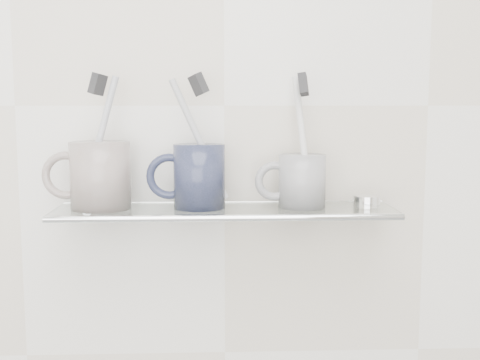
{
  "coord_description": "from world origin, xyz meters",
  "views": [
    {
      "loc": [
        -0.01,
        0.16,
        1.26
      ],
      "look_at": [
        0.02,
        1.04,
        1.14
      ],
      "focal_mm": 45.0,
      "sensor_mm": 36.0,
      "label": 1
    }
  ],
  "objects_px": {
    "mug_left": "(100,175)",
    "mug_right": "(302,181)",
    "shelf_glass": "(225,211)",
    "mug_center": "(199,176)"
  },
  "relations": [
    {
      "from": "mug_left",
      "to": "mug_right",
      "type": "bearing_deg",
      "value": -1.3
    },
    {
      "from": "mug_right",
      "to": "shelf_glass",
      "type": "bearing_deg",
      "value": -174.76
    },
    {
      "from": "shelf_glass",
      "to": "mug_right",
      "type": "height_order",
      "value": "mug_right"
    },
    {
      "from": "mug_left",
      "to": "mug_right",
      "type": "height_order",
      "value": "mug_left"
    },
    {
      "from": "shelf_glass",
      "to": "mug_left",
      "type": "distance_m",
      "value": 0.19
    },
    {
      "from": "shelf_glass",
      "to": "mug_right",
      "type": "xyz_separation_m",
      "value": [
        0.11,
        0.0,
        0.04
      ]
    },
    {
      "from": "mug_left",
      "to": "mug_right",
      "type": "distance_m",
      "value": 0.3
    },
    {
      "from": "shelf_glass",
      "to": "mug_right",
      "type": "bearing_deg",
      "value": 2.5
    },
    {
      "from": "shelf_glass",
      "to": "mug_left",
      "type": "xyz_separation_m",
      "value": [
        -0.18,
        0.0,
        0.05
      ]
    },
    {
      "from": "mug_left",
      "to": "mug_center",
      "type": "relative_size",
      "value": 1.05
    }
  ]
}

